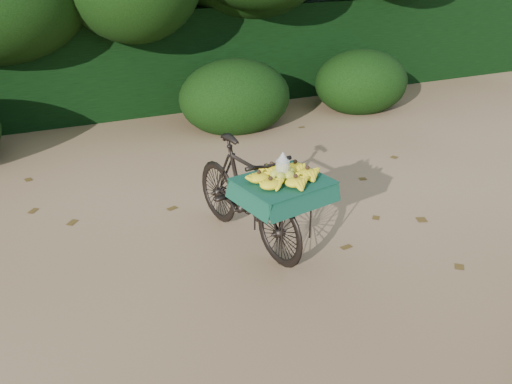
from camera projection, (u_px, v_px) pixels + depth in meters
name	position (u px, v px, depth m)	size (l,w,h in m)	color
ground	(259.00, 279.00, 5.13)	(80.00, 80.00, 0.00)	tan
vendor_bicycle	(248.00, 193.00, 5.52)	(1.00, 1.94, 1.11)	black
hedge_backdrop	(118.00, 58.00, 9.93)	(26.00, 1.80, 1.80)	black
tree_row	(79.00, 1.00, 8.56)	(14.50, 2.00, 4.00)	black
bush_clumps	(177.00, 107.00, 8.66)	(8.80, 1.70, 0.90)	black
leaf_litter	(234.00, 246.00, 5.66)	(7.00, 7.30, 0.01)	#533B16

